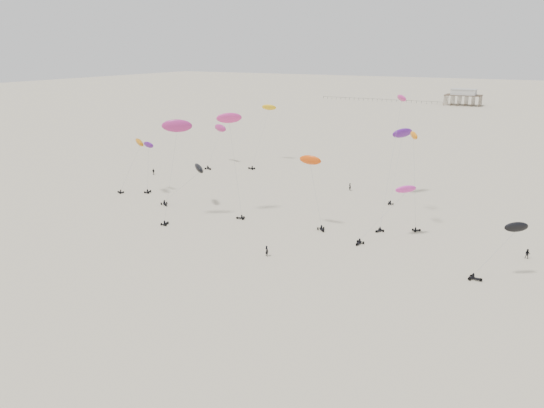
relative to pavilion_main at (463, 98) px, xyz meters
The scene contains 20 objects.
ground_plane 150.39m from the pavilion_main, 86.19° to the right, with size 900.00×900.00×0.00m, color beige.
pavilion_main is the anchor object (origin of this frame).
pier_fence 52.11m from the pavilion_main, behind, with size 80.20×0.20×1.50m.
rig_0 251.97m from the pavilion_main, 83.40° to the right, with size 8.69×11.54×12.59m.
rig_1 248.16m from the pavilion_main, 97.63° to the right, with size 4.04×4.38×12.43m.
rig_2 241.46m from the pavilion_main, 83.93° to the right, with size 3.52×15.28×26.19m.
rig_3 251.87m from the pavilion_main, 86.97° to the right, with size 6.98×3.75×14.49m.
rig_4 244.66m from the pavilion_main, 82.86° to the right, with size 4.89×5.18×19.04m.
rig_5 250.68m from the pavilion_main, 93.81° to the right, with size 10.70×8.46×10.77m.
rig_6 264.21m from the pavilion_main, 79.41° to the right, with size 7.63×6.61×9.49m.
rig_7 221.25m from the pavilion_main, 84.37° to the right, with size 5.39×13.96×17.28m.
rig_8 203.42m from the pavilion_main, 97.09° to the right, with size 5.55×16.34×20.72m.
rig_9 251.90m from the pavilion_main, 91.23° to the right, with size 7.97×6.42×21.64m.
rig_10 213.58m from the pavilion_main, 99.84° to the right, with size 6.59×13.31×13.87m.
rig_11 260.08m from the pavilion_main, 92.93° to the right, with size 6.33×9.07×20.66m.
rig_13 251.06m from the pavilion_main, 97.75° to the right, with size 8.64×5.61×13.80m.
spectator_0 269.49m from the pavilion_main, 87.26° to the right, with size 0.81×0.55×2.22m, color black.
spectator_1 254.67m from the pavilion_main, 78.21° to the right, with size 0.99×0.57×2.02m, color black.
spectator_2 235.91m from the pavilion_main, 100.80° to the right, with size 1.17×0.63×1.98m, color black.
spectator_3 221.90m from the pavilion_main, 87.39° to the right, with size 0.79×0.54×2.16m, color black.
Camera 1 is at (43.80, 7.35, 34.28)m, focal length 35.00 mm.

